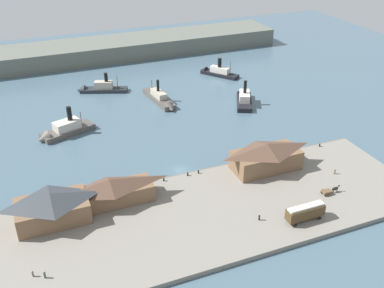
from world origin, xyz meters
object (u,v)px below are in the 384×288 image
object	(u,v)px
pedestrian_walking_west	(259,217)
ferry_shed_customs_shed	(266,156)
ferry_moored_west	(244,98)
mooring_post_center_west	(198,172)
pedestrian_by_tram	(45,275)
pedestrian_standing_center	(33,274)
street_tram	(305,212)
ferry_near_quay	(161,100)
horse_cart	(330,190)
ferry_shed_east_terminal	(52,207)
mooring_post_center_east	(320,145)
mooring_post_west	(164,180)
pedestrian_at_waters_edge	(335,171)
ferry_approaching_east	(216,72)
ferry_moored_east	(62,131)
mooring_post_east	(188,174)
ferry_outer_harbor	(99,88)
ferry_shed_central_terminal	(110,191)

from	to	relation	value
pedestrian_walking_west	ferry_shed_customs_shed	bearing A→B (deg)	56.13
ferry_moored_west	mooring_post_center_west	bearing A→B (deg)	-131.31
pedestrian_by_tram	pedestrian_standing_center	bearing A→B (deg)	148.86
pedestrian_standing_center	mooring_post_center_west	world-z (taller)	pedestrian_standing_center
street_tram	ferry_near_quay	xyz separation A→B (m)	(-8.50, 81.21, -2.21)
horse_cart	ferry_near_quay	world-z (taller)	ferry_near_quay
ferry_shed_east_terminal	mooring_post_center_east	size ratio (longest dim) A/B	18.94
street_tram	mooring_post_west	world-z (taller)	street_tram
pedestrian_at_waters_edge	ferry_approaching_east	bearing A→B (deg)	87.34
ferry_shed_customs_shed	pedestrian_walking_west	world-z (taller)	ferry_shed_customs_shed
pedestrian_walking_west	ferry_moored_east	bearing A→B (deg)	119.93
mooring_post_west	ferry_approaching_east	xyz separation A→B (m)	(49.35, 72.80, -0.21)
mooring_post_west	street_tram	bearing A→B (deg)	-48.09
pedestrian_by_tram	mooring_post_center_east	size ratio (longest dim) A/B	1.99
pedestrian_at_waters_edge	mooring_post_center_east	bearing A→B (deg)	68.82
ferry_moored_east	mooring_post_east	bearing A→B (deg)	-54.45
ferry_shed_customs_shed	ferry_outer_harbor	world-z (taller)	ferry_shed_customs_shed
ferry_moored_west	ferry_moored_east	xyz separation A→B (m)	(-68.25, -1.67, 0.08)
ferry_moored_east	ferry_approaching_east	world-z (taller)	ferry_moored_east
mooring_post_west	ferry_moored_west	world-z (taller)	ferry_moored_west
ferry_shed_customs_shed	mooring_post_center_east	world-z (taller)	ferry_shed_customs_shed
ferry_shed_east_terminal	street_tram	bearing A→B (deg)	-22.27
ferry_near_quay	ferry_approaching_east	distance (m)	37.99
pedestrian_standing_center	mooring_post_center_west	xyz separation A→B (m)	(46.31, 23.02, -0.27)
ferry_shed_central_terminal	pedestrian_walking_west	world-z (taller)	ferry_shed_central_terminal
pedestrian_at_waters_edge	pedestrian_by_tram	world-z (taller)	pedestrian_by_tram
pedestrian_standing_center	mooring_post_center_west	bearing A→B (deg)	26.43
ferry_shed_east_terminal	mooring_post_west	xyz separation A→B (m)	(29.78, 5.87, -3.40)
ferry_shed_customs_shed	mooring_post_east	size ratio (longest dim) A/B	21.46
mooring_post_center_west	ferry_outer_harbor	bearing A→B (deg)	99.87
ferry_moored_east	ferry_shed_east_terminal	bearing A→B (deg)	-100.28
ferry_shed_central_terminal	mooring_post_east	xyz separation A→B (m)	(22.46, 4.32, -3.08)
horse_cart	mooring_post_center_east	world-z (taller)	horse_cart
street_tram	ferry_moored_west	size ratio (longest dim) A/B	0.52
pedestrian_at_waters_edge	pedestrian_standing_center	bearing A→B (deg)	-174.09
pedestrian_standing_center	pedestrian_at_waters_edge	bearing A→B (deg)	5.91
ferry_shed_central_terminal	horse_cart	xyz separation A→B (m)	(53.56, -17.57, -2.60)
ferry_outer_harbor	ferry_approaching_east	distance (m)	51.84
ferry_moored_east	ferry_outer_harbor	world-z (taller)	ferry_moored_east
street_tram	pedestrian_standing_center	xyz separation A→B (m)	(-61.73, 5.52, -1.69)
ferry_moored_east	ferry_near_quay	xyz separation A→B (m)	(38.61, 12.75, -0.28)
ferry_shed_customs_shed	street_tram	world-z (taller)	ferry_shed_customs_shed
ferry_outer_harbor	ferry_moored_east	bearing A→B (deg)	-119.78
horse_cart	mooring_post_east	size ratio (longest dim) A/B	6.00
ferry_shed_central_terminal	ferry_outer_harbor	size ratio (longest dim) A/B	1.05
ferry_shed_east_terminal	ferry_approaching_east	world-z (taller)	ferry_shed_east_terminal
pedestrian_standing_center	ferry_moored_east	world-z (taller)	ferry_moored_east
ferry_moored_east	ferry_moored_west	bearing A→B (deg)	1.40
pedestrian_by_tram	ferry_moored_east	distance (m)	65.46
ferry_shed_east_terminal	pedestrian_by_tram	xyz separation A→B (m)	(-4.10, -18.50, -3.04)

